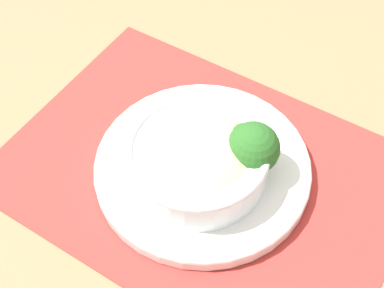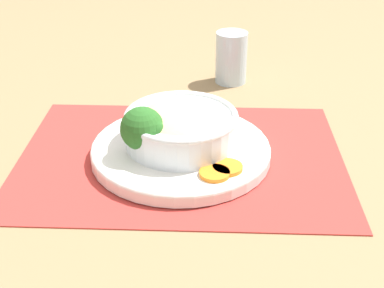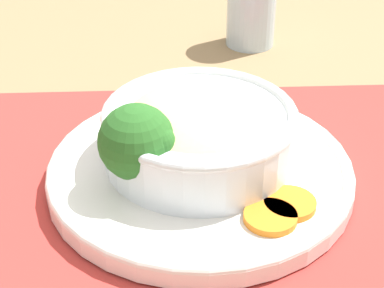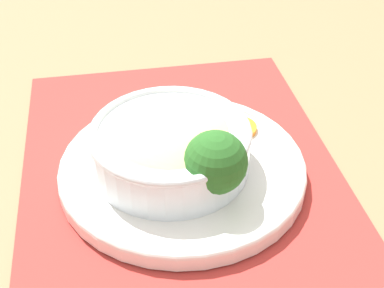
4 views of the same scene
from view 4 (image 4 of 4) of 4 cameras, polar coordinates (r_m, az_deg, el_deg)
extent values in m
plane|color=#8C704C|center=(0.63, -1.00, -3.56)|extent=(4.00, 4.00, 0.00)
cube|color=#B2332D|center=(0.63, -1.00, -3.42)|extent=(0.52, 0.38, 0.00)
cylinder|color=white|center=(0.62, -1.01, -2.73)|extent=(0.29, 0.29, 0.02)
torus|color=white|center=(0.62, -1.02, -2.17)|extent=(0.29, 0.29, 0.01)
cylinder|color=silver|center=(0.60, -2.34, -0.35)|extent=(0.18, 0.18, 0.05)
torus|color=silver|center=(0.59, -2.40, 1.51)|extent=(0.18, 0.18, 0.01)
ellipsoid|color=beige|center=(0.60, -2.37, 0.57)|extent=(0.15, 0.15, 0.05)
cylinder|color=#84AD5B|center=(0.57, 2.42, -4.67)|extent=(0.02, 0.02, 0.02)
sphere|color=#286023|center=(0.55, 2.51, -1.95)|extent=(0.07, 0.07, 0.07)
sphere|color=#286023|center=(0.56, 2.99, -0.27)|extent=(0.03, 0.03, 0.03)
sphere|color=#286023|center=(0.53, 2.18, -2.90)|extent=(0.03, 0.03, 0.03)
cylinder|color=orange|center=(0.67, 5.00, 1.72)|extent=(0.05, 0.05, 0.01)
cylinder|color=orange|center=(0.68, 3.22, 2.52)|extent=(0.05, 0.05, 0.01)
camera|label=1|loc=(0.42, -79.28, 39.34)|focal=50.00mm
camera|label=2|loc=(0.96, 54.74, 25.84)|focal=50.00mm
camera|label=3|loc=(0.71, 46.53, 23.31)|focal=60.00mm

